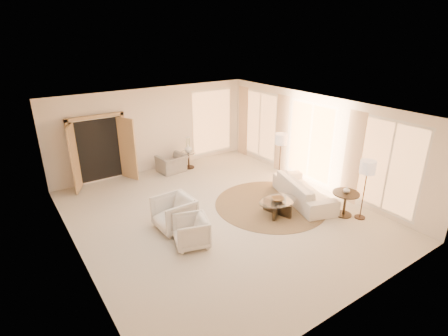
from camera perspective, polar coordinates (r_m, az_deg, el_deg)
room at (r=8.71m, az=-0.68°, el=0.46°), size 7.04×8.04×2.83m
windows_right at (r=10.98m, az=14.20°, el=4.08°), size 0.10×6.40×2.40m
window_back_corner at (r=13.08m, az=-1.94°, el=7.55°), size 1.70×0.10×2.40m
curtains_right at (r=11.54m, az=10.71°, el=4.97°), size 0.06×5.20×2.60m
french_doors at (r=11.44m, az=-19.58°, el=2.68°), size 1.95×0.66×2.16m
area_rug at (r=9.89m, az=7.62°, el=-5.88°), size 3.25×3.25×0.01m
sofa at (r=10.11m, az=12.87°, el=-3.57°), size 1.53×2.43×0.66m
armchair_left at (r=8.60m, az=-8.16°, el=-7.07°), size 0.84×0.89×0.90m
armchair_right at (r=7.96m, az=-5.40°, el=-10.09°), size 0.88×0.91×0.76m
accent_chair at (r=11.98m, az=-8.52°, el=1.16°), size 0.95×0.68×0.78m
coffee_table at (r=9.31m, az=8.70°, el=-6.09°), size 1.39×1.39×0.40m
end_table at (r=9.61m, az=19.19°, el=-4.93°), size 0.69×0.69×0.65m
side_table at (r=12.27m, az=-5.80°, el=1.60°), size 0.50×0.50×0.58m
floor_lamp_near at (r=10.92m, az=9.29°, el=4.34°), size 0.38×0.38×1.58m
floor_lamp_far at (r=9.27m, az=22.39°, el=-0.27°), size 0.38×0.38×1.58m
bowl at (r=9.22m, az=8.77°, el=-5.05°), size 0.41×0.41×0.08m
end_vase at (r=9.49m, az=19.40°, el=-3.38°), size 0.20×0.20×0.18m
side_vase at (r=12.15m, az=-5.86°, el=3.21°), size 0.34×0.34×0.27m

